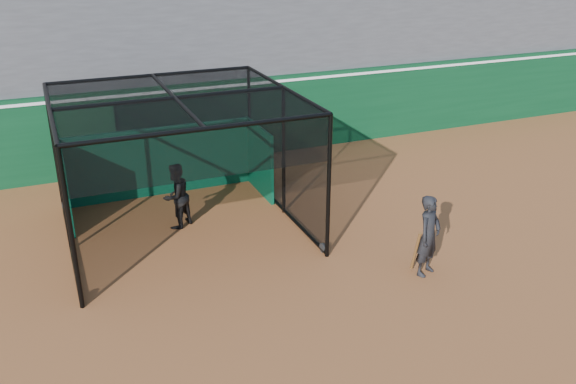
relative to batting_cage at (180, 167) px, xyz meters
name	(u,v)px	position (x,y,z in m)	size (l,w,h in m)	color
ground	(283,302)	(1.01, -3.88, -1.63)	(120.00, 120.00, 0.00)	brown
outfield_wall	(177,123)	(1.01, 4.62, -0.34)	(50.00, 0.50, 2.50)	#0A3B1D
grandstand	(145,3)	(1.01, 8.40, 2.85)	(50.00, 7.85, 8.95)	#4C4C4F
batting_cage	(180,167)	(0.00, 0.00, 0.00)	(5.32, 5.15, 3.27)	black
batter	(176,196)	(-0.09, 0.22, -0.82)	(0.79, 0.61, 1.62)	black
on_deck_player	(429,236)	(4.22, -4.00, -0.75)	(0.77, 0.67, 1.77)	black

